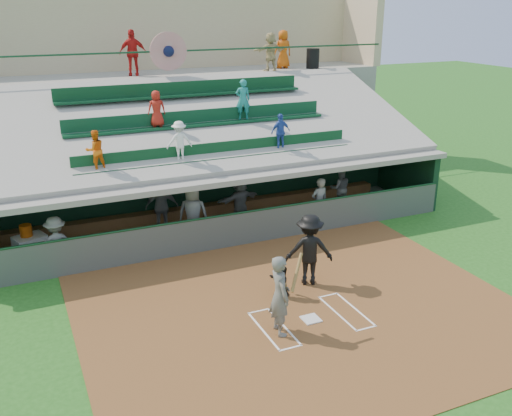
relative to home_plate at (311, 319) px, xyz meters
name	(u,v)px	position (x,y,z in m)	size (l,w,h in m)	color
ground	(311,320)	(0.00, 0.00, -0.04)	(100.00, 100.00, 0.00)	#1F5718
dirt_slab	(301,310)	(0.00, 0.50, -0.03)	(11.00, 9.00, 0.02)	brown
home_plate	(311,319)	(0.00, 0.00, 0.00)	(0.43, 0.43, 0.03)	silver
batters_box_chalk	(311,319)	(0.00, 0.00, -0.01)	(2.65, 1.85, 0.01)	white
dugout_floor	(217,227)	(0.00, 6.75, -0.02)	(16.00, 3.50, 0.04)	gray
concourse_slab	(163,126)	(0.00, 13.50, 2.26)	(20.00, 3.00, 4.60)	gray
grandstand	(183,142)	(-0.01, 10.52, 2.23)	(20.40, 10.40, 7.80)	#4D524D
batter_at_plate	(280,295)	(-0.97, -0.19, 0.98)	(0.89, 0.80, 1.98)	#525450
catcher	(279,277)	(-0.18, 1.42, 0.55)	(0.55, 0.43, 1.12)	black
home_umpire	(309,249)	(0.90, 1.77, 1.00)	(1.31, 0.75, 2.03)	black
dugout_bench	(200,211)	(-0.23, 7.92, 0.22)	(14.40, 0.43, 0.43)	brown
white_table	(31,248)	(-6.10, 6.48, 0.39)	(0.88, 0.66, 0.77)	white
water_cooler	(26,231)	(-6.17, 6.51, 0.96)	(0.36, 0.36, 0.36)	#CC540C
dugout_player_a	(57,244)	(-5.41, 5.34, 0.84)	(1.08, 0.62, 1.68)	#555853
dugout_player_b	(162,207)	(-1.87, 6.98, 0.94)	(1.09, 0.45, 1.86)	#5F615C
dugout_player_c	(193,214)	(-1.15, 5.80, 0.99)	(0.96, 0.62, 1.96)	#5B5E58
dugout_player_d	(240,201)	(0.82, 6.63, 0.88)	(1.62, 0.52, 1.75)	#5F625C
dugout_player_e	(319,202)	(3.27, 5.36, 0.88)	(0.64, 0.42, 1.76)	#60625C
dugout_player_f	(340,188)	(4.90, 6.64, 0.80)	(0.78, 0.61, 1.60)	#61645E
trash_bin	(313,58)	(6.78, 12.39, 5.00)	(0.58, 0.58, 0.87)	black
concourse_staff_a	(133,53)	(-1.21, 12.90, 5.48)	(1.07, 0.44, 1.82)	red
concourse_staff_b	(283,49)	(5.57, 13.00, 5.40)	(0.82, 0.53, 1.67)	#C44F0B
concourse_staff_c	(271,52)	(4.63, 12.31, 5.37)	(1.50, 0.48, 1.62)	tan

